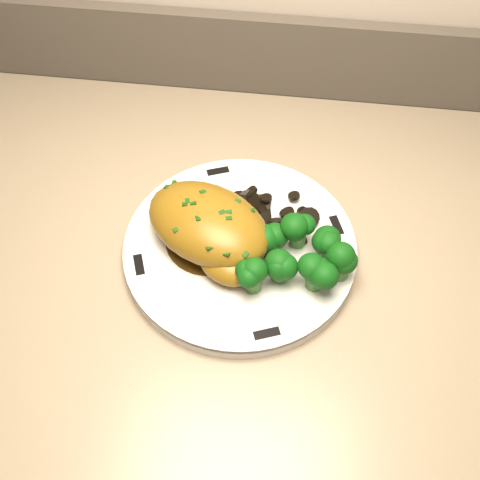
# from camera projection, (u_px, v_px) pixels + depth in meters

# --- Properties ---
(counter) EXTENTS (1.86, 0.64, 0.92)m
(counter) POSITION_uv_depth(u_px,v_px,m) (457.00, 421.00, 1.00)
(counter) COLOR #503724
(counter) RESTS_ON ground
(plate) EXTENTS (0.28, 0.28, 0.02)m
(plate) POSITION_uv_depth(u_px,v_px,m) (240.00, 249.00, 0.71)
(plate) COLOR silver
(plate) RESTS_ON counter
(rim_accent_0) EXTENTS (0.02, 0.03, 0.00)m
(rim_accent_0) POSITION_uv_depth(u_px,v_px,m) (336.00, 225.00, 0.72)
(rim_accent_0) COLOR black
(rim_accent_0) RESTS_ON plate
(rim_accent_1) EXTENTS (0.03, 0.02, 0.00)m
(rim_accent_1) POSITION_uv_depth(u_px,v_px,m) (218.00, 171.00, 0.77)
(rim_accent_1) COLOR black
(rim_accent_1) RESTS_ON plate
(rim_accent_2) EXTENTS (0.02, 0.03, 0.00)m
(rim_accent_2) POSITION_uv_depth(u_px,v_px,m) (139.00, 265.00, 0.68)
(rim_accent_2) COLOR black
(rim_accent_2) RESTS_ON plate
(rim_accent_3) EXTENTS (0.03, 0.02, 0.00)m
(rim_accent_3) POSITION_uv_depth(u_px,v_px,m) (267.00, 334.00, 0.63)
(rim_accent_3) COLOR black
(rim_accent_3) RESTS_ON plate
(gravy_pool) EXTENTS (0.10, 0.10, 0.00)m
(gravy_pool) POSITION_uv_depth(u_px,v_px,m) (209.00, 239.00, 0.71)
(gravy_pool) COLOR #38240A
(gravy_pool) RESTS_ON plate
(chicken_breast) EXTENTS (0.18, 0.16, 0.06)m
(chicken_breast) POSITION_uv_depth(u_px,v_px,m) (210.00, 228.00, 0.68)
(chicken_breast) COLOR #906619
(chicken_breast) RESTS_ON plate
(mushroom_pile) EXTENTS (0.09, 0.07, 0.02)m
(mushroom_pile) POSITION_uv_depth(u_px,v_px,m) (270.00, 218.00, 0.72)
(mushroom_pile) COLOR black
(mushroom_pile) RESTS_ON plate
(broccoli_florets) EXTENTS (0.12, 0.10, 0.05)m
(broccoli_florets) POSITION_uv_depth(u_px,v_px,m) (298.00, 255.00, 0.66)
(broccoli_florets) COLOR #427832
(broccoli_florets) RESTS_ON plate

